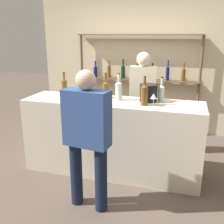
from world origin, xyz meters
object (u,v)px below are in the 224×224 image
at_px(counter_bottle_3, 64,87).
at_px(server_behind_counter, 142,95).
at_px(customer_center, 87,133).
at_px(counter_bottle_0, 119,90).
at_px(ice_bucket, 148,93).
at_px(counter_bottle_1, 161,92).
at_px(wine_glass, 154,96).
at_px(counter_bottle_4, 106,89).
at_px(counter_bottle_2, 144,94).

relative_size(counter_bottle_3, server_behind_counter, 0.21).
xyz_separation_m(counter_bottle_3, customer_center, (0.68, -0.89, -0.28)).
height_order(counter_bottle_0, ice_bucket, counter_bottle_0).
distance_m(counter_bottle_1, wine_glass, 0.28).
xyz_separation_m(wine_glass, ice_bucket, (-0.10, 0.21, -0.01)).
distance_m(customer_center, server_behind_counter, 1.61).
xyz_separation_m(counter_bottle_1, counter_bottle_4, (-0.75, -0.03, 0.01)).
bearing_deg(ice_bucket, counter_bottle_3, -177.26).
xyz_separation_m(counter_bottle_1, customer_center, (-0.65, -1.01, -0.26)).
bearing_deg(counter_bottle_1, customer_center, -122.73).
bearing_deg(counter_bottle_2, ice_bucket, 83.78).
xyz_separation_m(counter_bottle_2, ice_bucket, (0.02, 0.20, -0.03)).
distance_m(counter_bottle_4, customer_center, 1.02).
height_order(counter_bottle_3, counter_bottle_4, counter_bottle_3).
height_order(counter_bottle_2, wine_glass, counter_bottle_2).
bearing_deg(counter_bottle_1, counter_bottle_2, -124.68).
bearing_deg(customer_center, counter_bottle_4, 13.36).
distance_m(counter_bottle_2, counter_bottle_3, 1.16).
relative_size(counter_bottle_2, server_behind_counter, 0.23).
xyz_separation_m(counter_bottle_1, counter_bottle_3, (-1.33, -0.12, 0.02)).
height_order(counter_bottle_1, customer_center, customer_center).
height_order(ice_bucket, server_behind_counter, server_behind_counter).
xyz_separation_m(counter_bottle_1, server_behind_counter, (-0.34, 0.57, -0.19)).
bearing_deg(wine_glass, counter_bottle_2, 176.73).
bearing_deg(counter_bottle_3, counter_bottle_1, 5.05).
distance_m(ice_bucket, customer_center, 1.10).
relative_size(counter_bottle_1, ice_bucket, 1.34).
relative_size(customer_center, server_behind_counter, 0.95).
bearing_deg(ice_bucket, counter_bottle_2, -96.22).
distance_m(counter_bottle_1, counter_bottle_4, 0.75).
distance_m(counter_bottle_3, ice_bucket, 1.18).
bearing_deg(counter_bottle_0, customer_center, -96.15).
height_order(wine_glass, customer_center, customer_center).
xyz_separation_m(counter_bottle_0, counter_bottle_1, (0.55, 0.10, -0.02)).
bearing_deg(counter_bottle_3, counter_bottle_0, 1.26).
bearing_deg(ice_bucket, server_behind_counter, 106.22).
relative_size(counter_bottle_4, ice_bucket, 1.45).
relative_size(counter_bottle_4, customer_center, 0.22).
height_order(wine_glass, server_behind_counter, server_behind_counter).
height_order(counter_bottle_2, counter_bottle_4, counter_bottle_2).
bearing_deg(counter_bottle_0, counter_bottle_4, 159.84).
bearing_deg(counter_bottle_1, server_behind_counter, 121.10).
xyz_separation_m(counter_bottle_2, counter_bottle_4, (-0.57, 0.23, -0.01)).
distance_m(counter_bottle_2, counter_bottle_4, 0.62).
xyz_separation_m(counter_bottle_4, wine_glass, (0.69, -0.24, -0.01)).
distance_m(wine_glass, ice_bucket, 0.23).
xyz_separation_m(counter_bottle_2, customer_center, (-0.47, -0.75, -0.28)).
distance_m(ice_bucket, server_behind_counter, 0.68).
bearing_deg(counter_bottle_4, counter_bottle_2, -22.31).
relative_size(counter_bottle_2, counter_bottle_4, 1.06).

